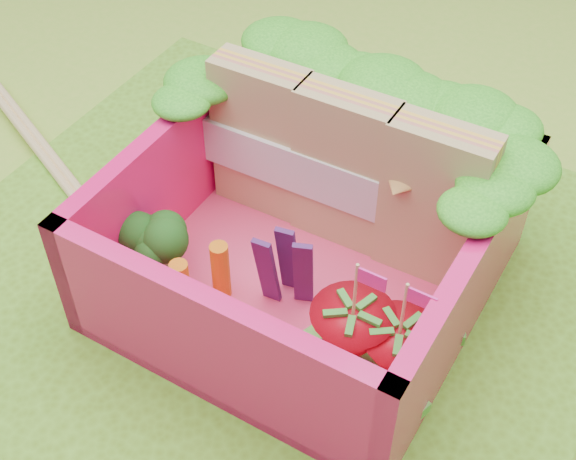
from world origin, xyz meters
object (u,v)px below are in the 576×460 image
Objects in this scene: bento_box at (308,234)px; sandwich_stack at (345,170)px; strawberry_left at (351,339)px; strawberry_right at (396,357)px; chopsticks at (73,189)px; broccoli at (148,244)px.

bento_box is 0.29m from sandwich_stack.
strawberry_right is at bearing 6.46° from strawberry_left.
bento_box reaches higher than chopsticks.
broccoli is at bearing -149.16° from bento_box.
chopsticks is at bearing 159.47° from broccoli.
bento_box is at bearing -90.96° from sandwich_stack.
sandwich_stack is (0.00, 0.28, 0.10)m from bento_box.
strawberry_left is (0.33, -0.57, -0.18)m from sandwich_stack.
strawberry_right is (1.01, 0.03, -0.03)m from broccoli.
sandwich_stack is at bearing 89.04° from bento_box.
strawberry_right is at bearing -7.17° from chopsticks.
broccoli is 0.70m from chopsticks.
sandwich_stack reaches higher than bento_box.
broccoli is 0.16× the size of chopsticks.
broccoli is at bearing -20.53° from chopsticks.
bento_box is at bearing 30.84° from broccoli.
chopsticks is at bearing 172.83° from strawberry_right.
strawberry_left is 1.50m from chopsticks.
chopsticks is (-1.14, -0.07, -0.25)m from bento_box.
bento_box reaches higher than broccoli.
broccoli is 1.01m from strawberry_right.
broccoli is at bearing -131.60° from sandwich_stack.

